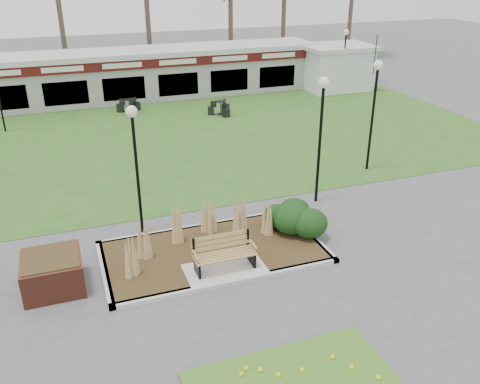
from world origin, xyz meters
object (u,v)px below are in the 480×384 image
object	(u,v)px
food_pavilion	(120,75)
lamp_post_near_right	(322,113)
patio_umbrella	(373,73)
brick_planter	(53,272)
bistro_set_d	(130,108)
lamp_post_far_right	(345,48)
service_hut	(336,67)
lamp_post_mid_left	(134,143)
bistro_set_c	(221,110)
lamp_post_mid_right	(375,92)
park_bench	(224,252)

from	to	relation	value
food_pavilion	lamp_post_near_right	distance (m)	17.31
patio_umbrella	brick_planter	bearing A→B (deg)	-143.86
food_pavilion	bistro_set_d	world-z (taller)	food_pavilion
brick_planter	lamp_post_near_right	world-z (taller)	lamp_post_near_right
lamp_post_far_right	bistro_set_d	size ratio (longest dim) A/B	2.91
lamp_post_near_right	patio_umbrella	distance (m)	14.55
service_hut	patio_umbrella	distance (m)	3.70
lamp_post_mid_left	brick_planter	bearing A→B (deg)	-140.57
lamp_post_mid_left	bistro_set_c	xyz separation A→B (m)	(6.36, 11.62, -2.70)
bistro_set_d	lamp_post_mid_right	bearing A→B (deg)	-56.37
brick_planter	lamp_post_far_right	distance (m)	23.62
service_hut	patio_umbrella	xyz separation A→B (m)	(0.36, -3.67, 0.30)
food_pavilion	lamp_post_mid_left	bearing A→B (deg)	-95.87
lamp_post_near_right	patio_umbrella	world-z (taller)	lamp_post_near_right
food_pavilion	bistro_set_d	distance (m)	3.20
lamp_post_near_right	brick_planter	bearing A→B (deg)	-165.25
brick_planter	patio_umbrella	world-z (taller)	patio_umbrella
lamp_post_mid_left	patio_umbrella	size ratio (longest dim) A/B	1.43
brick_planter	park_bench	bearing A→B (deg)	-9.69
park_bench	lamp_post_mid_right	world-z (taller)	lamp_post_mid_right
food_pavilion	lamp_post_near_right	xyz separation A→B (m)	(4.46, -16.63, 1.74)
food_pavilion	service_hut	world-z (taller)	food_pavilion
food_pavilion	lamp_post_far_right	bearing A→B (deg)	-14.39
brick_planter	lamp_post_mid_left	world-z (taller)	lamp_post_mid_left
lamp_post_far_right	lamp_post_mid_right	bearing A→B (deg)	-115.46
service_hut	lamp_post_mid_right	xyz separation A→B (m)	(-5.69, -12.71, 1.75)
lamp_post_near_right	lamp_post_mid_left	distance (m)	6.19
patio_umbrella	food_pavilion	bearing A→B (deg)	157.89
food_pavilion	bistro_set_d	bearing A→B (deg)	-89.73
lamp_post_mid_right	patio_umbrella	distance (m)	10.98
lamp_post_far_right	bistro_set_c	world-z (taller)	lamp_post_far_right
food_pavilion	brick_planter	bearing A→B (deg)	-103.06
park_bench	bistro_set_c	xyz separation A→B (m)	(4.64, 14.57, -0.32)
lamp_post_mid_right	patio_umbrella	world-z (taller)	lamp_post_mid_right
food_pavilion	lamp_post_mid_left	world-z (taller)	lamp_post_mid_left
brick_planter	service_hut	bearing A→B (deg)	43.52
lamp_post_mid_left	lamp_post_mid_right	size ratio (longest dim) A/B	0.93
lamp_post_near_right	bistro_set_d	size ratio (longest dim) A/B	3.24
park_bench	bistro_set_c	size ratio (longest dim) A/B	1.25
lamp_post_far_right	bistro_set_d	bearing A→B (deg)	178.17
brick_planter	bistro_set_d	distance (m)	16.60
food_pavilion	bistro_set_c	distance (m)	7.03
lamp_post_mid_left	park_bench	bearing A→B (deg)	-59.70
brick_planter	service_hut	size ratio (longest dim) A/B	0.34
bistro_set_d	lamp_post_near_right	bearing A→B (deg)	-72.00
brick_planter	lamp_post_near_right	xyz separation A→B (m)	(8.86, 2.33, 2.73)
brick_planter	lamp_post_mid_right	world-z (taller)	lamp_post_mid_right
food_pavilion	service_hut	xyz separation A→B (m)	(13.50, -1.96, -0.03)
patio_umbrella	lamp_post_near_right	bearing A→B (deg)	-130.51
lamp_post_mid_right	bistro_set_d	size ratio (longest dim) A/B	3.23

